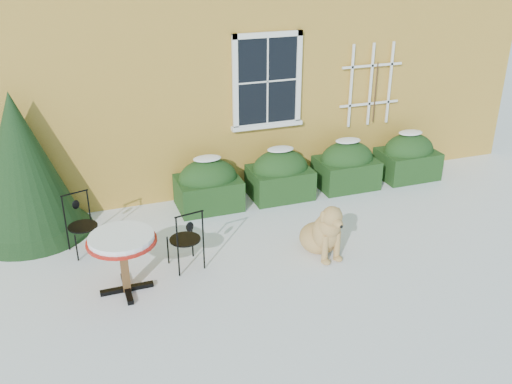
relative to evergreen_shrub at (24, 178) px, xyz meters
name	(u,v)px	position (x,y,z in m)	size (l,w,h in m)	color
ground	(281,282)	(3.13, -2.64, -0.90)	(80.00, 80.00, 0.00)	white
hedge_row	(314,170)	(4.78, -0.09, -0.50)	(4.95, 0.80, 0.91)	black
evergreen_shrub	(24,178)	(0.00, 0.00, 0.00)	(1.85, 1.85, 2.24)	black
bistro_table	(122,245)	(1.16, -2.14, -0.21)	(0.89, 0.89, 0.82)	black
patio_chair_near	(186,239)	(2.04, -1.85, -0.45)	(0.47, 0.47, 0.91)	black
patio_chair_far	(82,224)	(0.72, -0.89, -0.46)	(0.49, 0.48, 0.89)	black
dog	(324,233)	(3.98, -2.17, -0.55)	(0.61, 0.98, 0.87)	tan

